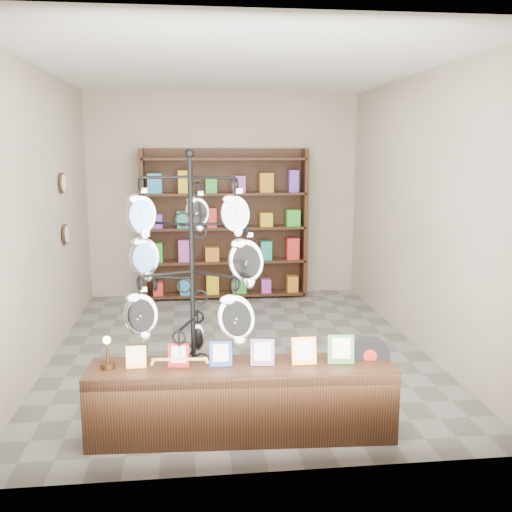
{
  "coord_description": "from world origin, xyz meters",
  "views": [
    {
      "loc": [
        -0.49,
        -6.04,
        2.17
      ],
      "look_at": [
        0.08,
        -1.0,
        1.23
      ],
      "focal_mm": 40.0,
      "sensor_mm": 36.0,
      "label": 1
    }
  ],
  "objects": [
    {
      "name": "ground",
      "position": [
        0.0,
        0.0,
        0.0
      ],
      "size": [
        5.0,
        5.0,
        0.0
      ],
      "primitive_type": "plane",
      "color": "slate",
      "rests_on": "ground"
    },
    {
      "name": "wall_clocks",
      "position": [
        -1.97,
        0.8,
        1.5
      ],
      "size": [
        0.03,
        0.24,
        0.84
      ],
      "color": "black",
      "rests_on": "ground"
    },
    {
      "name": "display_tree",
      "position": [
        -0.5,
        -1.79,
        1.26
      ],
      "size": [
        1.12,
        1.05,
        2.19
      ],
      "rotation": [
        0.0,
        0.0,
        -0.17
      ],
      "color": "black",
      "rests_on": "ground"
    },
    {
      "name": "back_shelving",
      "position": [
        0.0,
        2.3,
        1.03
      ],
      "size": [
        2.42,
        0.36,
        2.2
      ],
      "color": "black",
      "rests_on": "ground"
    },
    {
      "name": "front_shelf",
      "position": [
        -0.14,
        -1.96,
        0.29
      ],
      "size": [
        2.34,
        0.6,
        0.82
      ],
      "rotation": [
        0.0,
        0.0,
        -0.05
      ],
      "color": "black",
      "rests_on": "ground"
    },
    {
      "name": "room_envelope",
      "position": [
        0.0,
        0.0,
        1.85
      ],
      "size": [
        5.0,
        5.0,
        5.0
      ],
      "color": "#B6A792",
      "rests_on": "ground"
    }
  ]
}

